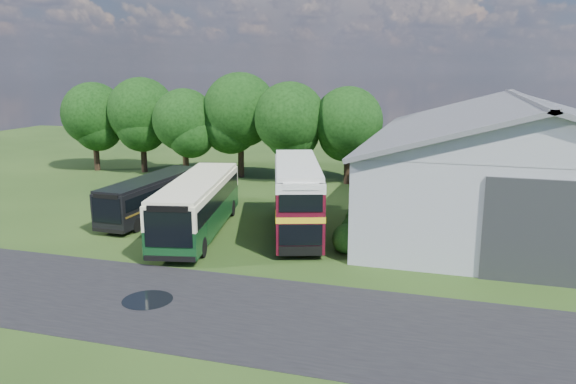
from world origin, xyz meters
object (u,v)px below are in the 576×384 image
(bus_maroon_double, at_px, (297,198))
(bus_dark_single, at_px, (152,196))
(bus_green_single, at_px, (198,205))
(storage_shed, at_px, (519,158))

(bus_maroon_double, relative_size, bus_dark_single, 1.06)
(bus_green_single, relative_size, bus_maroon_double, 1.18)
(storage_shed, height_order, bus_maroon_double, storage_shed)
(storage_shed, distance_m, bus_green_single, 21.00)
(storage_shed, relative_size, bus_green_single, 1.97)
(bus_dark_single, bearing_deg, bus_maroon_double, -2.97)
(storage_shed, distance_m, bus_dark_single, 24.48)
(storage_shed, relative_size, bus_maroon_double, 2.33)
(bus_green_single, xyz_separation_m, bus_dark_single, (-4.69, 2.66, -0.34))
(storage_shed, xyz_separation_m, bus_maroon_double, (-13.05, -7.28, -1.95))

